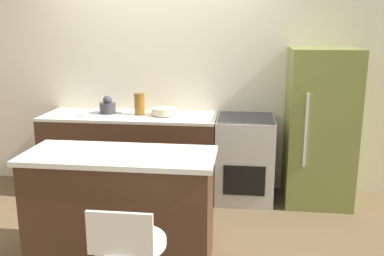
% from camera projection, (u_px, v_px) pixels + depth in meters
% --- Properties ---
extents(ground_plane, '(14.00, 14.00, 0.00)m').
position_uv_depth(ground_plane, '(150.00, 205.00, 4.54)').
color(ground_plane, brown).
extents(wall_back, '(8.00, 0.06, 2.60)m').
position_uv_depth(wall_back, '(161.00, 76.00, 4.90)').
color(wall_back, beige).
rests_on(wall_back, ground_plane).
extents(back_counter, '(1.91, 0.64, 0.91)m').
position_uv_depth(back_counter, '(131.00, 154.00, 4.80)').
color(back_counter, '#422819').
rests_on(back_counter, ground_plane).
extents(kitchen_island, '(1.49, 0.63, 0.90)m').
position_uv_depth(kitchen_island, '(121.00, 207.00, 3.40)').
color(kitchen_island, '#422819').
rests_on(kitchen_island, ground_plane).
extents(oven_range, '(0.61, 0.65, 0.91)m').
position_uv_depth(oven_range, '(245.00, 158.00, 4.64)').
color(oven_range, '#B7B2A8').
rests_on(oven_range, ground_plane).
extents(refrigerator, '(0.68, 0.65, 1.64)m').
position_uv_depth(refrigerator, '(320.00, 128.00, 4.47)').
color(refrigerator, olive).
rests_on(refrigerator, ground_plane).
extents(kettle, '(0.18, 0.18, 0.20)m').
position_uv_depth(kettle, '(108.00, 106.00, 4.73)').
color(kettle, '#333338').
rests_on(kettle, back_counter).
extents(mixing_bowl, '(0.28, 0.28, 0.07)m').
position_uv_depth(mixing_bowl, '(164.00, 111.00, 4.67)').
color(mixing_bowl, '#C1B28E').
rests_on(mixing_bowl, back_counter).
extents(canister_jar, '(0.12, 0.12, 0.23)m').
position_uv_depth(canister_jar, '(139.00, 104.00, 4.68)').
color(canister_jar, brown).
rests_on(canister_jar, back_counter).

